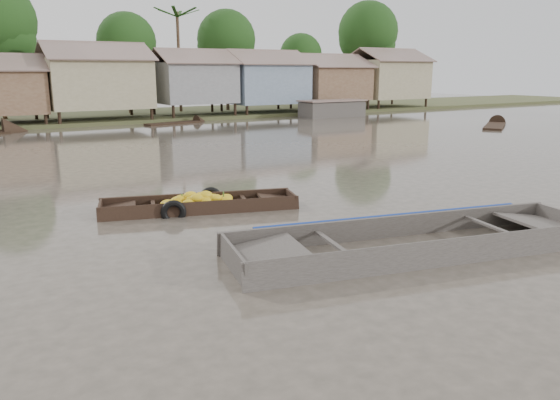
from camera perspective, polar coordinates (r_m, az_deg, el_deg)
ground at (r=11.74m, az=3.66°, el=-4.01°), size 120.00×120.00×0.00m
riverbank at (r=42.11m, az=-18.69°, el=12.12°), size 120.00×12.47×10.22m
banana_boat at (r=14.19m, az=-8.64°, el=-0.55°), size 5.14×2.59×0.70m
viewer_boat at (r=11.30m, az=14.13°, el=-4.76°), size 7.98×3.65×0.62m
distant_boats at (r=37.40m, az=-5.43°, el=8.40°), size 47.49×15.43×1.38m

